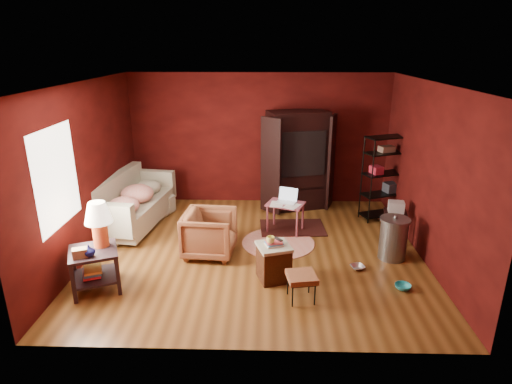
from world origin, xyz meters
TOP-DOWN VIEW (x-y plane):
  - room at (-0.04, -0.01)m, footprint 5.54×5.04m
  - sofa at (-2.41, 1.06)m, footprint 1.18×1.91m
  - armchair at (-0.76, -0.13)m, footprint 0.83×0.87m
  - pet_bowl_steel at (1.62, -0.56)m, footprint 0.22×0.12m
  - pet_bowl_turquoise at (2.16, -1.13)m, footprint 0.24×0.13m
  - vase at (-2.23, -1.41)m, footprint 0.16×0.17m
  - mug at (0.24, -0.96)m, footprint 0.14×0.13m
  - side_table at (-2.22, -1.16)m, footprint 0.84×0.84m
  - sofa_cushions at (-2.41, 1.03)m, footprint 1.16×2.29m
  - hamper at (0.30, -0.90)m, footprint 0.58×0.58m
  - footstool at (0.67, -1.44)m, footprint 0.44×0.44m
  - rug_round at (0.39, 0.32)m, footprint 1.44×1.44m
  - rug_oriental at (0.68, 0.97)m, footprint 1.26×0.88m
  - laptop_desk at (0.53, 0.84)m, footprint 0.78×0.68m
  - tv_armoire at (0.81, 2.12)m, footprint 1.56×1.13m
  - wire_shelving at (2.49, 1.56)m, footprint 0.90×0.63m
  - small_stand at (2.44, 0.46)m, footprint 0.44×0.44m
  - trash_can at (2.25, -0.18)m, footprint 0.64×0.64m

SIDE VIEW (x-z plane):
  - rug_round at x=0.39m, z-range 0.00..0.01m
  - rug_oriental at x=0.68m, z-range 0.01..0.02m
  - pet_bowl_steel at x=1.62m, z-range 0.00..0.22m
  - pet_bowl_turquoise at x=2.16m, z-range 0.00..0.23m
  - hamper at x=0.30m, z-range -0.03..0.61m
  - footstool at x=0.67m, z-range 0.14..0.54m
  - trash_can at x=2.25m, z-range -0.02..0.73m
  - sofa at x=-2.41m, z-range 0.00..0.72m
  - armchair at x=-0.76m, z-range 0.00..0.84m
  - sofa_cushions at x=-2.41m, z-range -0.01..0.91m
  - laptop_desk at x=0.53m, z-range 0.10..0.91m
  - small_stand at x=2.44m, z-range 0.19..0.94m
  - mug at x=0.24m, z-range 0.62..0.75m
  - vase at x=-2.23m, z-range 0.61..0.77m
  - side_table at x=-2.22m, z-range 0.13..1.40m
  - wire_shelving at x=2.49m, z-range 0.08..1.77m
  - tv_armoire at x=0.81m, z-range 0.04..2.11m
  - room at x=-0.04m, z-range -0.02..2.82m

